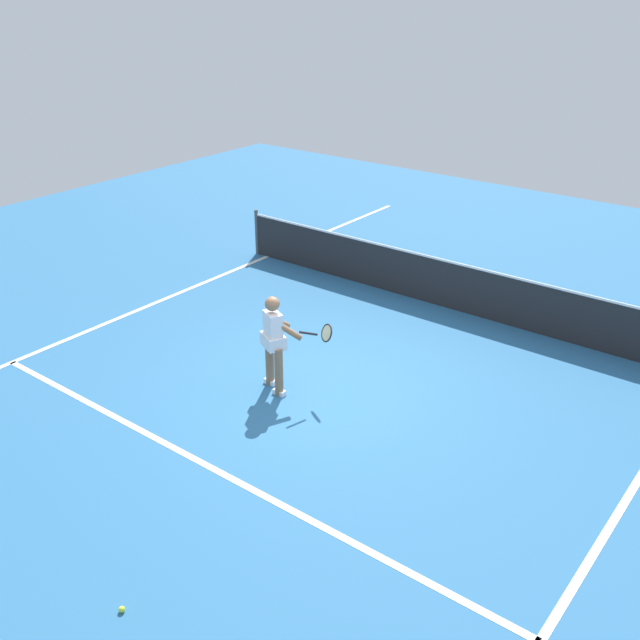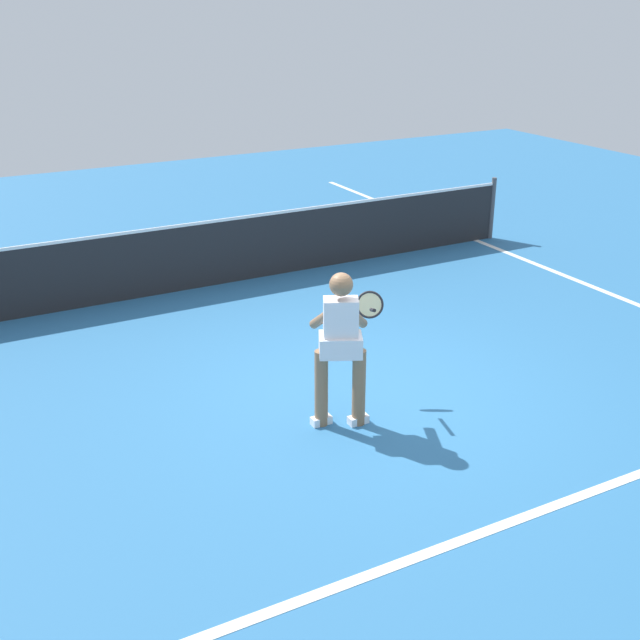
# 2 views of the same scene
# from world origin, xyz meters

# --- Properties ---
(ground_plane) EXTENTS (25.94, 25.94, 0.00)m
(ground_plane) POSITION_xyz_m (0.00, 0.00, 0.00)
(ground_plane) COLOR teal
(service_line_marking) EXTENTS (9.10, 0.10, 0.01)m
(service_line_marking) POSITION_xyz_m (0.00, -2.44, 0.00)
(service_line_marking) COLOR white
(service_line_marking) RESTS_ON ground
(sideline_left_marking) EXTENTS (0.10, 17.95, 0.01)m
(sideline_left_marking) POSITION_xyz_m (-4.55, 0.00, 0.00)
(sideline_left_marking) COLOR white
(sideline_left_marking) RESTS_ON ground
(sideline_right_marking) EXTENTS (0.10, 17.95, 0.01)m
(sideline_right_marking) POSITION_xyz_m (4.55, 0.00, 0.00)
(sideline_right_marking) COLOR white
(sideline_right_marking) RESTS_ON ground
(court_net) EXTENTS (9.78, 0.08, 1.04)m
(court_net) POSITION_xyz_m (0.00, 3.90, 0.48)
(court_net) COLOR #4C4C51
(court_net) RESTS_ON ground
(tennis_player) EXTENTS (1.04, 0.83, 1.55)m
(tennis_player) POSITION_xyz_m (-0.54, -0.41, 0.85)
(tennis_player) COLOR #8C6647
(tennis_player) RESTS_ON ground
(tennis_ball_near) EXTENTS (0.07, 0.07, 0.07)m
(tennis_ball_near) POSITION_xyz_m (1.09, -4.66, 0.03)
(tennis_ball_near) COLOR #D1E533
(tennis_ball_near) RESTS_ON ground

